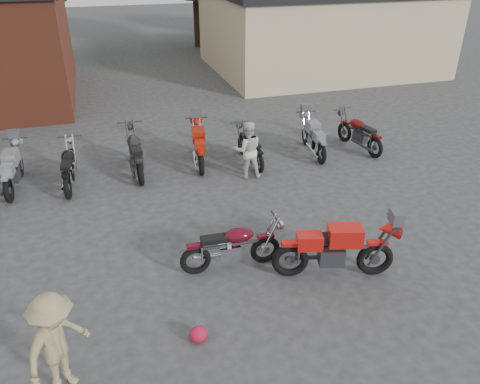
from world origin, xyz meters
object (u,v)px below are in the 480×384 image
object	(u,v)px
row_bike_7	(359,131)
row_bike_6	(314,135)
person_light	(248,150)
row_bike_5	(250,145)
helmet	(198,334)
vintage_motorcycle	(233,244)
row_bike_1	(12,167)
row_bike_3	(135,151)
sportbike	(336,247)
person_tan	(57,345)
row_bike_4	(199,144)
row_bike_2	(69,165)

from	to	relation	value
row_bike_7	row_bike_6	bearing A→B (deg)	78.14
person_light	row_bike_5	bearing A→B (deg)	-103.13
row_bike_5	helmet	bearing A→B (deg)	152.76
vintage_motorcycle	row_bike_1	xyz separation A→B (m)	(-4.34, 4.79, 0.03)
row_bike_3	helmet	bearing A→B (deg)	-178.48
sportbike	helmet	size ratio (longest dim) A/B	7.73
person_tan	row_bike_3	distance (m)	7.01
row_bike_6	row_bike_7	xyz separation A→B (m)	(1.46, -0.06, -0.00)
row_bike_1	row_bike_4	xyz separation A→B (m)	(4.79, 0.11, 0.01)
row_bike_2	row_bike_4	xyz separation A→B (m)	(3.44, 0.35, 0.02)
sportbike	person_light	size ratio (longest dim) A/B	1.42
row_bike_5	row_bike_7	bearing A→B (deg)	-92.07
person_light	row_bike_4	size ratio (longest dim) A/B	0.76
row_bike_4	row_bike_5	size ratio (longest dim) A/B	1.10
vintage_motorcycle	person_light	size ratio (longest dim) A/B	1.22
helmet	person_light	world-z (taller)	person_light
person_light	row_bike_3	world-z (taller)	person_light
person_tan	row_bike_6	size ratio (longest dim) A/B	0.83
sportbike	row_bike_3	xyz separation A→B (m)	(-3.03, 5.62, -0.01)
row_bike_2	row_bike_5	distance (m)	4.81
vintage_motorcycle	row_bike_4	world-z (taller)	row_bike_4
vintage_motorcycle	sportbike	bearing A→B (deg)	-21.66
row_bike_1	row_bike_3	bearing A→B (deg)	-85.35
helmet	row_bike_2	world-z (taller)	row_bike_2
row_bike_7	row_bike_4	bearing A→B (deg)	76.17
vintage_motorcycle	person_tan	bearing A→B (deg)	-144.85
row_bike_6	row_bike_7	distance (m)	1.46
person_light	person_tan	world-z (taller)	person_tan
helmet	row_bike_6	bearing A→B (deg)	52.21
row_bike_1	row_bike_5	distance (m)	6.16
row_bike_2	row_bike_3	distance (m)	1.72
helmet	row_bike_3	bearing A→B (deg)	92.20
helmet	row_bike_1	size ratio (longest dim) A/B	0.14
row_bike_6	sportbike	bearing A→B (deg)	166.08
person_light	row_bike_1	xyz separation A→B (m)	(-5.82, 1.10, -0.20)
vintage_motorcycle	row_bike_5	size ratio (longest dim) A/B	1.02
person_tan	row_bike_6	world-z (taller)	person_tan
row_bike_3	person_light	bearing A→B (deg)	-113.39
sportbike	row_bike_2	xyz separation A→B (m)	(-4.73, 5.32, -0.06)
row_bike_1	row_bike_4	world-z (taller)	row_bike_4
row_bike_2	row_bike_4	size ratio (longest dim) A/B	0.97
row_bike_3	row_bike_5	world-z (taller)	row_bike_3
sportbike	row_bike_6	world-z (taller)	sportbike
row_bike_5	row_bike_4	bearing A→B (deg)	72.36
row_bike_7	row_bike_5	bearing A→B (deg)	80.71
person_tan	person_light	bearing A→B (deg)	3.43
vintage_motorcycle	row_bike_6	world-z (taller)	row_bike_6
helmet	row_bike_5	distance (m)	6.81
row_bike_4	row_bike_5	distance (m)	1.42
row_bike_2	row_bike_7	xyz separation A→B (m)	(8.24, -0.01, -0.00)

